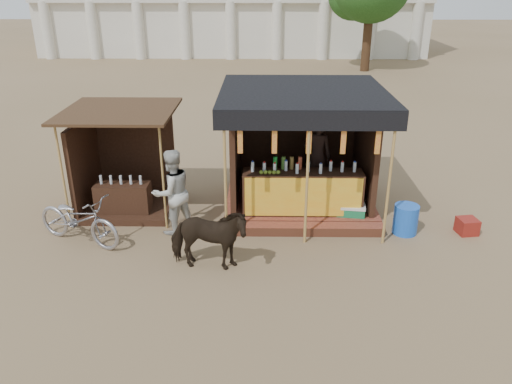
% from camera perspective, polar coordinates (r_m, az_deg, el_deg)
% --- Properties ---
extents(ground, '(120.00, 120.00, 0.00)m').
position_cam_1_polar(ground, '(9.01, -0.15, -10.52)').
color(ground, '#846B4C').
rests_on(ground, ground).
extents(main_stall, '(3.60, 3.61, 2.78)m').
position_cam_1_polar(main_stall, '(11.58, 5.23, 3.12)').
color(main_stall, '#984D31').
rests_on(main_stall, ground).
extents(secondary_stall, '(2.40, 2.40, 2.38)m').
position_cam_1_polar(secondary_stall, '(11.96, -15.25, 2.10)').
color(secondary_stall, '#3A2115').
rests_on(secondary_stall, ground).
extents(cow, '(1.54, 0.82, 1.25)m').
position_cam_1_polar(cow, '(9.17, -5.49, -5.38)').
color(cow, black).
rests_on(cow, ground).
extents(motorbike, '(2.12, 1.47, 1.06)m').
position_cam_1_polar(motorbike, '(10.69, -19.63, -2.94)').
color(motorbike, '#9E9DA6').
rests_on(motorbike, ground).
extents(bystander, '(1.13, 1.10, 1.83)m').
position_cam_1_polar(bystander, '(10.50, -9.56, 0.00)').
color(bystander, '#BBBCB5').
rests_on(bystander, ground).
extents(blue_barrel, '(0.58, 0.58, 0.64)m').
position_cam_1_polar(blue_barrel, '(11.00, 16.73, -3.01)').
color(blue_barrel, blue).
rests_on(blue_barrel, ground).
extents(red_crate, '(0.44, 0.43, 0.34)m').
position_cam_1_polar(red_crate, '(11.50, 22.98, -3.60)').
color(red_crate, maroon).
rests_on(red_crate, ground).
extents(cooler, '(0.69, 0.52, 0.46)m').
position_cam_1_polar(cooler, '(11.18, 10.66, -2.43)').
color(cooler, '#1B7A48').
rests_on(cooler, ground).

